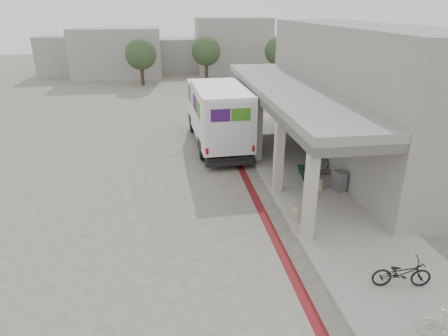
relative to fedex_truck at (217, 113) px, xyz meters
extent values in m
plane|color=#605C52|center=(-0.30, -7.51, -1.97)|extent=(120.00, 120.00, 0.00)
cube|color=maroon|center=(0.70, -5.51, -1.97)|extent=(0.35, 40.00, 0.01)
cube|color=gray|center=(3.70, -7.51, -1.91)|extent=(4.40, 28.00, 0.12)
cube|color=gray|center=(7.05, -3.01, 1.53)|extent=(4.30, 17.00, 7.00)
cube|color=#585552|center=(3.30, -3.01, 1.53)|extent=(3.40, 16.90, 0.35)
cube|color=gray|center=(3.30, -3.01, 1.88)|extent=(3.40, 16.90, 0.35)
cube|color=gray|center=(-8.30, 26.49, 0.78)|extent=(10.00, 6.00, 5.50)
cube|color=gray|center=(-1.30, 30.49, 0.03)|extent=(8.00, 6.00, 4.00)
cube|color=gray|center=(5.70, 28.49, 1.28)|extent=(9.00, 6.00, 6.50)
cube|color=gray|center=(-14.30, 29.49, 0.28)|extent=(7.00, 5.00, 4.50)
cylinder|color=#38281C|center=(-5.30, 20.49, -0.77)|extent=(0.36, 0.36, 2.40)
sphere|color=#2A3E24|center=(-5.30, 20.49, 1.23)|extent=(3.20, 3.20, 3.20)
cylinder|color=#38281C|center=(1.70, 22.49, -0.77)|extent=(0.36, 0.36, 2.40)
sphere|color=#2A3E24|center=(1.70, 22.49, 1.23)|extent=(3.20, 3.20, 3.20)
cylinder|color=#38281C|center=(9.70, 21.49, -0.77)|extent=(0.36, 0.36, 2.40)
sphere|color=#2A3E24|center=(9.70, 21.49, 1.23)|extent=(3.20, 3.20, 3.20)
cube|color=black|center=(0.00, -0.04, -1.52)|extent=(2.66, 8.05, 0.34)
cube|color=white|center=(0.04, -1.07, 0.25)|extent=(2.93, 6.01, 2.96)
cube|color=white|center=(-0.09, 2.86, 0.08)|extent=(2.81, 2.25, 2.62)
cube|color=white|center=(-0.13, 4.06, -0.89)|extent=(2.53, 0.77, 0.91)
cube|color=black|center=(-0.12, 3.77, 0.71)|extent=(2.52, 0.64, 1.20)
cube|color=black|center=(0.14, -4.14, -1.57)|extent=(2.63, 0.37, 0.21)
cube|color=#381254|center=(-1.36, -0.31, 0.76)|extent=(0.08, 1.60, 0.85)
cube|color=#387C1B|center=(-1.31, -2.02, 0.76)|extent=(0.08, 1.60, 0.85)
cube|color=#381254|center=(-0.38, -4.08, 0.93)|extent=(0.97, 0.07, 0.63)
cube|color=#387C1B|center=(0.65, -4.04, 0.93)|extent=(0.97, 0.07, 0.63)
cylinder|color=black|center=(-1.29, 2.88, -1.46)|extent=(0.35, 1.04, 1.03)
cylinder|color=black|center=(1.10, 2.96, -1.46)|extent=(0.35, 1.04, 1.03)
cylinder|color=black|center=(-1.12, -2.36, -1.46)|extent=(0.35, 1.04, 1.03)
cylinder|color=black|center=(1.27, -2.28, -1.46)|extent=(0.35, 1.04, 1.03)
cube|color=gray|center=(3.19, -7.07, -1.64)|extent=(0.43, 0.16, 0.42)
cube|color=gray|center=(3.49, -5.45, -1.64)|extent=(0.43, 0.16, 0.42)
cube|color=#123622|center=(3.19, -6.23, -1.41)|extent=(0.48, 1.97, 0.05)
cube|color=#123622|center=(3.34, -6.26, -1.41)|extent=(0.48, 1.97, 0.05)
cube|color=#123622|center=(3.49, -6.28, -1.41)|extent=(0.48, 1.97, 0.05)
cylinder|color=gray|center=(1.80, -9.81, -1.65)|extent=(0.40, 0.40, 0.40)
sphere|color=gray|center=(1.80, -9.81, -1.45)|extent=(0.40, 0.40, 0.40)
cylinder|color=gray|center=(3.70, -7.22, -1.67)|extent=(0.37, 0.37, 0.37)
sphere|color=gray|center=(3.70, -7.22, -1.48)|extent=(0.37, 0.37, 0.37)
cube|color=gray|center=(4.56, -7.45, -1.39)|extent=(0.52, 0.63, 0.93)
imported|color=black|center=(3.64, -14.03, -1.39)|extent=(1.81, 0.87, 0.92)
camera|label=1|loc=(-2.95, -22.87, 5.92)|focal=32.00mm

